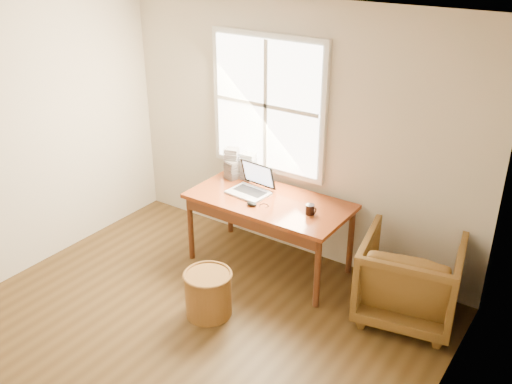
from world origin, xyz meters
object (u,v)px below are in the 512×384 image
desk (269,201)px  armchair (410,278)px  cd_stack_a (248,166)px  wicker_stool (208,294)px  coffee_mug (310,209)px  laptop (248,179)px

desk → armchair: bearing=0.0°
desk → cd_stack_a: (-0.46, 0.30, 0.16)m
armchair → wicker_stool: size_ratio=2.06×
coffee_mug → wicker_stool: bearing=-140.4°
laptop → cd_stack_a: 0.39m
desk → laptop: size_ratio=3.50×
laptop → coffee_mug: laptop is taller
wicker_stool → coffee_mug: 1.21m
armchair → cd_stack_a: bearing=-19.9°
armchair → coffee_mug: (-0.99, -0.04, 0.41)m
wicker_stool → laptop: size_ratio=0.90×
laptop → cd_stack_a: laptop is taller
coffee_mug → cd_stack_a: (-0.94, 0.35, 0.09)m
armchair → coffee_mug: 1.07m
armchair → coffee_mug: coffee_mug is taller
desk → cd_stack_a: cd_stack_a is taller
cd_stack_a → desk: bearing=-33.5°
armchair → cd_stack_a: cd_stack_a is taller
coffee_mug → armchair: bearing=-20.5°
laptop → coffee_mug: 0.73m
armchair → laptop: size_ratio=1.86×
laptop → wicker_stool: bearing=-70.8°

